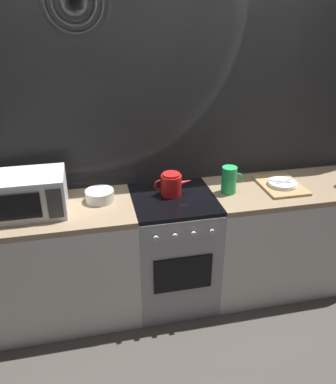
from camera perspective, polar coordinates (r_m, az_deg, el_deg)
ground_plane at (r=3.29m, az=0.73°, el=-14.96°), size 8.00×8.00×0.00m
back_wall at (r=2.95m, az=-0.56°, el=7.15°), size 3.60×0.05×2.40m
counter_left at (r=2.97m, az=-16.65°, el=-10.26°), size 1.20×0.60×0.90m
stove_unit at (r=3.01m, az=0.78°, el=-8.52°), size 0.60×0.63×0.90m
counter_right at (r=3.30m, az=16.28°, el=-6.26°), size 1.20×0.60×0.90m
microwave at (r=2.68m, az=-19.69°, el=-0.29°), size 0.46×0.35×0.27m
kettle at (r=2.79m, az=0.50°, el=1.15°), size 0.28×0.15×0.17m
mixing_bowl at (r=2.76m, az=-10.03°, el=-0.52°), size 0.20×0.20×0.08m
pitcher at (r=2.85m, az=9.01°, el=1.76°), size 0.16×0.11×0.20m
dish_pile at (r=3.06m, az=16.31°, el=1.05°), size 0.30×0.40×0.06m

